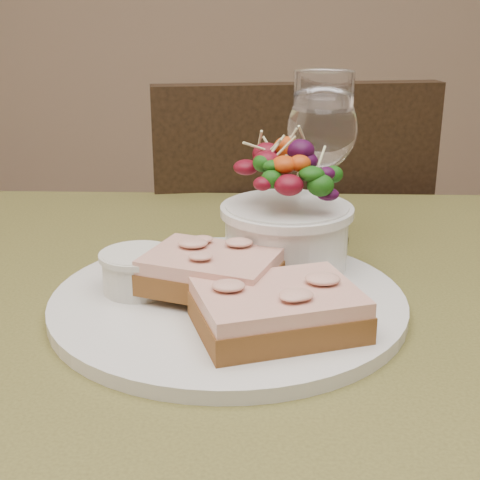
{
  "coord_description": "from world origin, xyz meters",
  "views": [
    {
      "loc": [
        0.0,
        -0.52,
        1.0
      ],
      "look_at": [
        -0.02,
        0.03,
        0.81
      ],
      "focal_mm": 50.0,
      "sensor_mm": 36.0,
      "label": 1
    }
  ],
  "objects_px": {
    "chair_far": "(271,390)",
    "ramekin": "(138,269)",
    "salad_bowl": "(287,207)",
    "sandwich_front": "(278,310)",
    "cafe_table": "(258,416)",
    "dinner_plate": "(228,301)",
    "wine_glass": "(322,133)",
    "sandwich_back": "(211,271)"
  },
  "relations": [
    {
      "from": "chair_far",
      "to": "ramekin",
      "type": "xyz_separation_m",
      "value": [
        -0.13,
        -0.59,
        0.49
      ]
    },
    {
      "from": "salad_bowl",
      "to": "sandwich_front",
      "type": "bearing_deg",
      "value": -94.51
    },
    {
      "from": "sandwich_front",
      "to": "ramekin",
      "type": "xyz_separation_m",
      "value": [
        -0.12,
        0.07,
        0.0
      ]
    },
    {
      "from": "cafe_table",
      "to": "dinner_plate",
      "type": "relative_size",
      "value": 2.56
    },
    {
      "from": "wine_glass",
      "to": "sandwich_front",
      "type": "bearing_deg",
      "value": -101.87
    },
    {
      "from": "salad_bowl",
      "to": "wine_glass",
      "type": "relative_size",
      "value": 0.73
    },
    {
      "from": "cafe_table",
      "to": "sandwich_front",
      "type": "relative_size",
      "value": 5.43
    },
    {
      "from": "chair_far",
      "to": "salad_bowl",
      "type": "bearing_deg",
      "value": 80.46
    },
    {
      "from": "sandwich_back",
      "to": "ramekin",
      "type": "relative_size",
      "value": 2.08
    },
    {
      "from": "dinner_plate",
      "to": "ramekin",
      "type": "xyz_separation_m",
      "value": [
        -0.08,
        0.01,
        0.03
      ]
    },
    {
      "from": "cafe_table",
      "to": "sandwich_front",
      "type": "distance_m",
      "value": 0.14
    },
    {
      "from": "wine_glass",
      "to": "cafe_table",
      "type": "bearing_deg",
      "value": -108.67
    },
    {
      "from": "sandwich_back",
      "to": "wine_glass",
      "type": "relative_size",
      "value": 0.75
    },
    {
      "from": "dinner_plate",
      "to": "sandwich_back",
      "type": "bearing_deg",
      "value": -169.27
    },
    {
      "from": "dinner_plate",
      "to": "chair_far",
      "type": "bearing_deg",
      "value": 84.98
    },
    {
      "from": "sandwich_front",
      "to": "wine_glass",
      "type": "bearing_deg",
      "value": 59.83
    },
    {
      "from": "salad_bowl",
      "to": "dinner_plate",
      "type": "bearing_deg",
      "value": -125.62
    },
    {
      "from": "wine_glass",
      "to": "salad_bowl",
      "type": "bearing_deg",
      "value": -110.88
    },
    {
      "from": "ramekin",
      "to": "sandwich_front",
      "type": "bearing_deg",
      "value": -30.68
    },
    {
      "from": "chair_far",
      "to": "ramekin",
      "type": "height_order",
      "value": "chair_far"
    },
    {
      "from": "cafe_table",
      "to": "sandwich_back",
      "type": "relative_size",
      "value": 6.08
    },
    {
      "from": "ramekin",
      "to": "wine_glass",
      "type": "relative_size",
      "value": 0.36
    },
    {
      "from": "cafe_table",
      "to": "salad_bowl",
      "type": "bearing_deg",
      "value": 74.0
    },
    {
      "from": "dinner_plate",
      "to": "sandwich_front",
      "type": "xyz_separation_m",
      "value": [
        0.04,
        -0.06,
        0.02
      ]
    },
    {
      "from": "chair_far",
      "to": "wine_glass",
      "type": "bearing_deg",
      "value": 86.03
    },
    {
      "from": "sandwich_front",
      "to": "wine_glass",
      "type": "distance_m",
      "value": 0.27
    },
    {
      "from": "sandwich_front",
      "to": "sandwich_back",
      "type": "xyz_separation_m",
      "value": [
        -0.06,
        0.06,
        0.01
      ]
    },
    {
      "from": "cafe_table",
      "to": "salad_bowl",
      "type": "height_order",
      "value": "salad_bowl"
    },
    {
      "from": "ramekin",
      "to": "salad_bowl",
      "type": "height_order",
      "value": "salad_bowl"
    },
    {
      "from": "sandwich_back",
      "to": "salad_bowl",
      "type": "relative_size",
      "value": 1.04
    },
    {
      "from": "sandwich_back",
      "to": "salad_bowl",
      "type": "distance_m",
      "value": 0.11
    },
    {
      "from": "cafe_table",
      "to": "wine_glass",
      "type": "bearing_deg",
      "value": 71.33
    },
    {
      "from": "chair_far",
      "to": "salad_bowl",
      "type": "xyz_separation_m",
      "value": [
        0.0,
        -0.52,
        0.53
      ]
    },
    {
      "from": "ramekin",
      "to": "salad_bowl",
      "type": "xyz_separation_m",
      "value": [
        0.13,
        0.07,
        0.04
      ]
    },
    {
      "from": "chair_far",
      "to": "wine_glass",
      "type": "distance_m",
      "value": 0.71
    },
    {
      "from": "cafe_table",
      "to": "wine_glass",
      "type": "height_order",
      "value": "wine_glass"
    },
    {
      "from": "dinner_plate",
      "to": "sandwich_back",
      "type": "relative_size",
      "value": 2.37
    },
    {
      "from": "chair_far",
      "to": "ramekin",
      "type": "relative_size",
      "value": 14.26
    },
    {
      "from": "sandwich_back",
      "to": "salad_bowl",
      "type": "bearing_deg",
      "value": 68.17
    },
    {
      "from": "cafe_table",
      "to": "chair_far",
      "type": "bearing_deg",
      "value": 87.66
    },
    {
      "from": "dinner_plate",
      "to": "sandwich_front",
      "type": "relative_size",
      "value": 2.12
    },
    {
      "from": "cafe_table",
      "to": "sandwich_back",
      "type": "bearing_deg",
      "value": 162.7
    }
  ]
}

